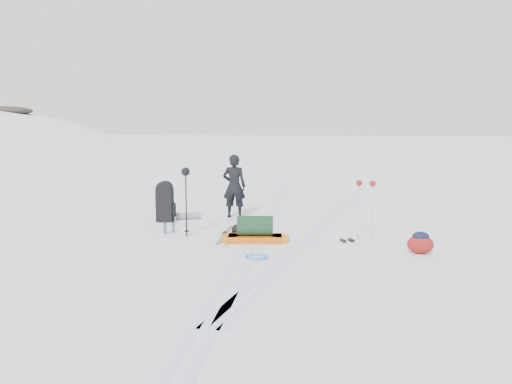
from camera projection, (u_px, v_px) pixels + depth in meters
ground at (257, 236)px, 10.58m from camera, size 200.00×200.00×0.00m
ski_tracks at (291, 229)px, 11.31m from camera, size 3.38×17.97×0.01m
skier at (234, 186)px, 12.60m from camera, size 0.60×0.41×1.61m
pulk_sled at (255, 232)px, 10.03m from camera, size 1.43×0.63×0.53m
expedition_rucksack at (168, 203)px, 12.15m from camera, size 0.99×0.73×0.99m
ski_poles_black at (186, 180)px, 10.41m from camera, size 0.18×0.21×1.46m
ski_poles_silver at (366, 190)px, 10.02m from camera, size 0.39×0.18×1.24m
touring_skis_grey at (229, 234)px, 10.67m from camera, size 0.45×1.85×0.07m
touring_skis_white at (347, 242)px, 10.00m from camera, size 1.01×1.72×0.07m
rope_coil at (257, 256)px, 8.84m from camera, size 0.55×0.55×0.05m
small_daypack at (420, 243)px, 9.12m from camera, size 0.56×0.49×0.41m
thermos_pair at (169, 228)px, 10.84m from camera, size 0.21×0.21×0.26m
stuff_sack at (241, 229)px, 10.68m from camera, size 0.47×0.41×0.25m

